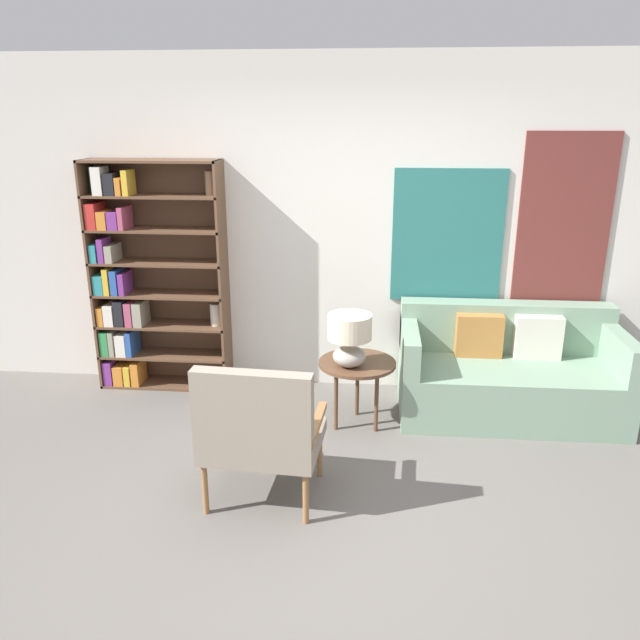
{
  "coord_description": "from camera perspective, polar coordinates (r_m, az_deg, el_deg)",
  "views": [
    {
      "loc": [
        0.26,
        -3.0,
        2.23
      ],
      "look_at": [
        -0.09,
        1.02,
        0.9
      ],
      "focal_mm": 35.0,
      "sensor_mm": 36.0,
      "label": 1
    }
  ],
  "objects": [
    {
      "name": "couch",
      "position": [
        5.09,
        16.79,
        -4.72
      ],
      "size": [
        1.67,
        0.83,
        0.81
      ],
      "color": "gray",
      "rests_on": "ground_plane"
    },
    {
      "name": "ground_plane",
      "position": [
        3.75,
        0.04,
        -18.29
      ],
      "size": [
        14.0,
        14.0,
        0.0
      ],
      "primitive_type": "plane",
      "color": "#66605B"
    },
    {
      "name": "side_table",
      "position": [
        4.6,
        3.41,
        -4.38
      ],
      "size": [
        0.57,
        0.57,
        0.51
      ],
      "color": "brown",
      "rests_on": "ground_plane"
    },
    {
      "name": "table_lamp",
      "position": [
        4.42,
        2.72,
        -1.52
      ],
      "size": [
        0.31,
        0.31,
        0.39
      ],
      "color": "#A59E93",
      "rests_on": "side_table"
    },
    {
      "name": "wall_back",
      "position": [
        5.11,
        2.58,
        8.3
      ],
      "size": [
        6.4,
        0.08,
        2.7
      ],
      "color": "silver",
      "rests_on": "ground_plane"
    },
    {
      "name": "armchair",
      "position": [
        3.67,
        -5.63,
        -9.84
      ],
      "size": [
        0.72,
        0.63,
        0.91
      ],
      "color": "olive",
      "rests_on": "ground_plane"
    },
    {
      "name": "bookshelf",
      "position": [
        5.37,
        -15.87,
        3.45
      ],
      "size": [
        1.1,
        0.3,
        1.9
      ],
      "color": "brown",
      "rests_on": "ground_plane"
    }
  ]
}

